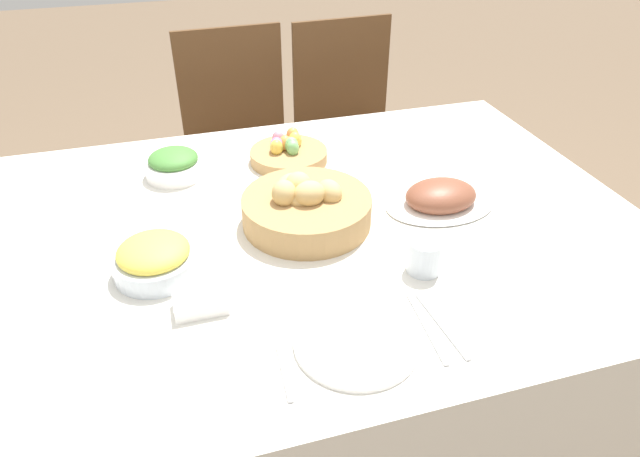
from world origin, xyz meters
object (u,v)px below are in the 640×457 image
Objects in this scene: chair_far_center at (241,144)px; green_salad_bowl at (174,164)px; chair_far_right at (351,130)px; butter_dish at (201,303)px; pineapple_bowl at (155,258)px; spoon at (441,324)px; knife at (427,328)px; egg_basket at (288,153)px; bread_basket at (306,207)px; dinner_plate at (356,342)px; ham_platter at (441,198)px; fork at (281,359)px; drinking_cup at (425,256)px.

green_salad_bowl is at bearing -116.02° from chair_far_center.
chair_far_right is 1.44m from butter_dish.
spoon is (0.52, -0.32, -0.04)m from pineapple_bowl.
knife is (0.41, -0.75, -0.03)m from green_salad_bowl.
chair_far_right reaches higher than egg_basket.
bread_basket is 0.37m from pineapple_bowl.
green_salad_bowl is at bearing 130.72° from bread_basket.
knife is at bearing -106.42° from chair_far_right.
green_salad_bowl is (-0.32, -0.00, 0.01)m from egg_basket.
egg_basket reaches higher than dinner_plate.
chair_far_right reaches higher than bread_basket.
butter_dish is at bearing 154.18° from spoon.
chair_far_center is 1.41m from dinner_plate.
ham_platter reaches higher than spoon.
dinner_plate is at bearing -111.85° from chair_far_right.
butter_dish is (-0.63, -0.22, -0.01)m from ham_platter.
bread_basket is (-0.45, -0.97, 0.27)m from chair_far_right.
chair_far_center is at bearing 92.90° from spoon.
fork is at bearing -180.00° from dinner_plate.
chair_far_center reaches higher than butter_dish.
chair_far_center is at bearing 176.96° from chair_far_right.
pineapple_bowl is at bearing -165.07° from bread_basket.
chair_far_right reaches higher than knife.
egg_basket is 1.14× the size of fork.
ham_platter reaches higher than knife.
chair_far_right is at bearing 80.50° from knife.
dinner_plate is 0.27m from drinking_cup.
ham_platter is at bearing 42.00° from fork.
chair_far_center is (-0.46, 0.00, 0.00)m from chair_far_right.
egg_basket is 2.14× the size of butter_dish.
fork and knife have the same top height.
knife is 0.44m from butter_dish.
pineapple_bowl is 0.17m from butter_dish.
drinking_cup is (0.07, 0.17, 0.04)m from knife.
drinking_cup reaches higher than fork.
ham_platter is 1.45× the size of fork.
egg_basket is 0.76m from spoon.
butter_dish is at bearing 146.37° from dinner_plate.
chair_far_center reaches higher than ham_platter.
bread_basket is 0.45m from fork.
dinner_plate is at bearing -132.55° from ham_platter.
pineapple_bowl is at bearing 136.79° from dinner_plate.
ham_platter is 0.46m from knife.
chair_far_center is at bearing 71.76° from pineapple_bowl.
green_salad_bowl reaches higher than knife.
butter_dish is at bearing -89.51° from green_salad_bowl.
chair_far_right is at bearing 73.91° from spoon.
dinner_plate is at bearing -94.17° from egg_basket.
ham_platter is (0.36, -0.99, 0.25)m from chair_far_center.
drinking_cup is (0.21, 0.17, 0.03)m from dinner_plate.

